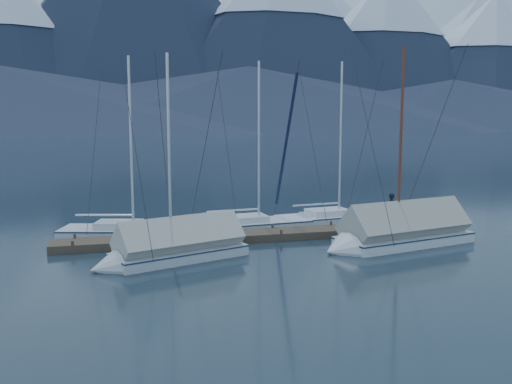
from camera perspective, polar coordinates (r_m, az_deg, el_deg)
ground at (r=23.22m, az=1.25°, el=-6.02°), size 1000.00×1000.00×0.00m
mountain_range at (r=395.87m, az=-13.49°, el=15.12°), size 877.00×584.00×150.50m
dock at (r=25.07m, az=0.00°, el=-4.74°), size 18.00×1.50×0.54m
mooring_posts at (r=24.90m, az=-1.12°, el=-4.26°), size 15.12×1.52×0.35m
sailboat_open_left at (r=26.10m, az=-11.71°, el=-4.29°), size 7.21×3.69×9.18m
sailboat_open_mid at (r=27.53m, az=1.24°, el=-3.52°), size 7.07×2.96×9.14m
sailboat_open_right at (r=29.78m, az=9.53°, el=-2.77°), size 7.24×3.12×9.32m
sailboat_covered_near at (r=24.49m, az=14.40°, el=-4.41°), size 7.60×3.77×9.48m
sailboat_covered_far at (r=21.45m, az=-9.22°, el=-6.09°), size 6.50×3.86×8.75m
person at (r=27.66m, az=14.11°, el=-1.70°), size 0.40×0.58×1.54m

